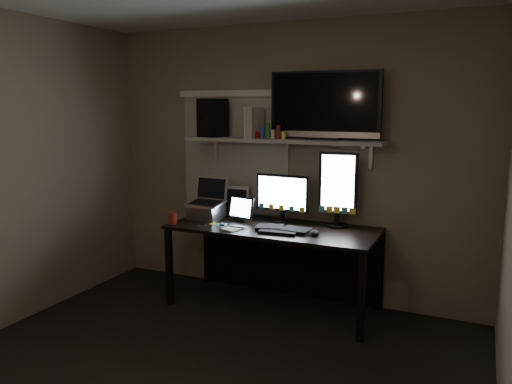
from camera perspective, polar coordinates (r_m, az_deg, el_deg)
The scene contains 18 objects.
back_wall at distance 4.59m, azimuth 3.80°, elevation 3.35°, with size 3.60×3.60×0.00m, color #766555.
window_blinds at distance 4.79m, azimuth -2.43°, elevation 4.24°, with size 1.10×0.02×1.10m, color beige.
desk at distance 4.49m, azimuth 2.55°, elevation -5.84°, with size 1.80×0.75×0.73m.
wall_shelf at distance 4.41m, azimuth 3.01°, elevation 5.90°, with size 1.80×0.35×0.03m, color #A4A4A0.
monitor_landscape at distance 4.46m, azimuth 3.03°, elevation -0.72°, with size 0.50×0.05×0.44m, color black.
monitor_portrait at distance 4.33m, azimuth 9.35°, elevation 0.34°, with size 0.33×0.06×0.66m, color black.
keyboard at distance 4.21m, azimuth 3.11°, elevation -4.23°, with size 0.48×0.19×0.03m, color black.
mouse at distance 4.08m, azimuth 6.70°, elevation -4.64°, with size 0.08×0.12×0.04m, color black.
notepad at distance 4.26m, azimuth -2.57°, elevation -4.17°, with size 0.14×0.19×0.01m, color silver.
tablet at distance 4.51m, azimuth -1.67°, elevation -1.96°, with size 0.26×0.11×0.23m, color black.
file_sorter at distance 4.72m, azimuth -2.35°, elevation -1.11°, with size 0.22×0.10×0.28m, color black.
laptop at distance 4.61m, azimuth -5.77°, elevation -0.82°, with size 0.33×0.27×0.37m, color #BDBCC2.
cup at distance 4.49m, azimuth -9.49°, elevation -2.96°, with size 0.07×0.07×0.10m, color maroon.
sticky_notes at distance 4.48m, azimuth -4.90°, elevation -3.56°, with size 0.27×0.20×0.00m, color #FEFD45, non-canonical shape.
tv at distance 4.32m, azimuth 7.87°, elevation 9.76°, with size 0.96×0.17×0.57m, color black.
game_console at distance 4.50m, azimuth -0.21°, elevation 7.94°, with size 0.07×0.23×0.27m, color silver.
speaker at distance 4.69m, azimuth -4.96°, elevation 8.44°, with size 0.19×0.23×0.35m, color black.
bottles at distance 4.40m, azimuth 1.65°, elevation 7.00°, with size 0.22×0.05×0.14m, color #A50F0C, non-canonical shape.
Camera 1 is at (1.62, -2.46, 1.77)m, focal length 35.00 mm.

